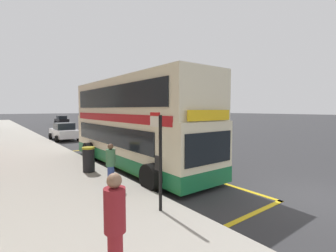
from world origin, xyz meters
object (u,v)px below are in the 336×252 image
at_px(parked_car_maroon_behind, 113,128).
at_px(bus_stop_sign, 159,153).
at_px(double_decker_bus, 134,126).
at_px(litter_bin, 89,159).
at_px(pedestrian_further_back, 111,164).
at_px(parked_car_white_ahead, 64,132).
at_px(pedestrian_waiting_near_sign, 115,225).
at_px(parked_car_black_across, 62,120).

bearing_deg(parked_car_maroon_behind, bus_stop_sign, -112.51).
height_order(double_decker_bus, litter_bin, double_decker_bus).
bearing_deg(pedestrian_further_back, parked_car_white_ahead, 81.88).
xyz_separation_m(parked_car_maroon_behind, litter_bin, (-7.79, -14.78, -0.10)).
bearing_deg(pedestrian_further_back, parked_car_maroon_behind, 65.59).
bearing_deg(litter_bin, double_decker_bus, 5.55).
height_order(parked_car_white_ahead, litter_bin, parked_car_white_ahead).
bearing_deg(double_decker_bus, bus_stop_sign, -112.72).
bearing_deg(pedestrian_waiting_near_sign, double_decker_bus, 58.72).
bearing_deg(pedestrian_further_back, litter_bin, 88.51).
bearing_deg(litter_bin, pedestrian_further_back, -91.49).
xyz_separation_m(parked_car_black_across, litter_bin, (-7.81, -38.21, -0.10)).
distance_m(double_decker_bus, parked_car_white_ahead, 13.04).
relative_size(parked_car_white_ahead, pedestrian_further_back, 2.69).
bearing_deg(litter_bin, parked_car_black_across, 78.45).
relative_size(parked_car_maroon_behind, litter_bin, 3.79).
bearing_deg(pedestrian_waiting_near_sign, bus_stop_sign, 41.22).
height_order(bus_stop_sign, parked_car_white_ahead, bus_stop_sign).
distance_m(parked_car_black_across, pedestrian_further_back, 41.49).
xyz_separation_m(bus_stop_sign, litter_bin, (-0.19, 5.15, -1.03)).
bearing_deg(pedestrian_further_back, double_decker_bus, 47.78).
distance_m(double_decker_bus, parked_car_black_across, 38.37).
xyz_separation_m(bus_stop_sign, parked_car_black_across, (7.62, 43.35, -0.93)).
bearing_deg(parked_car_maroon_behind, pedestrian_further_back, -116.05).
bearing_deg(bus_stop_sign, litter_bin, 92.16).
height_order(parked_car_white_ahead, parked_car_black_across, same).
relative_size(double_decker_bus, parked_car_black_across, 2.46).
relative_size(bus_stop_sign, parked_car_black_across, 0.64).
relative_size(double_decker_bus, litter_bin, 9.33).
bearing_deg(bus_stop_sign, parked_car_black_across, 80.04).
bearing_deg(parked_car_maroon_behind, parked_car_black_across, 88.31).
distance_m(parked_car_maroon_behind, pedestrian_further_back, 19.01).
bearing_deg(parked_car_black_across, parked_car_maroon_behind, -89.91).
bearing_deg(parked_car_maroon_behind, litter_bin, -119.44).
relative_size(double_decker_bus, pedestrian_waiting_near_sign, 5.71).
bearing_deg(pedestrian_further_back, pedestrian_waiting_near_sign, -112.96).
height_order(bus_stop_sign, litter_bin, bus_stop_sign).
height_order(parked_car_black_across, pedestrian_further_back, pedestrian_further_back).
relative_size(parked_car_white_ahead, pedestrian_waiting_near_sign, 2.32).
height_order(parked_car_maroon_behind, pedestrian_waiting_near_sign, pedestrian_waiting_near_sign).
height_order(bus_stop_sign, parked_car_black_across, bus_stop_sign).
distance_m(double_decker_bus, parked_car_maroon_behind, 15.54).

